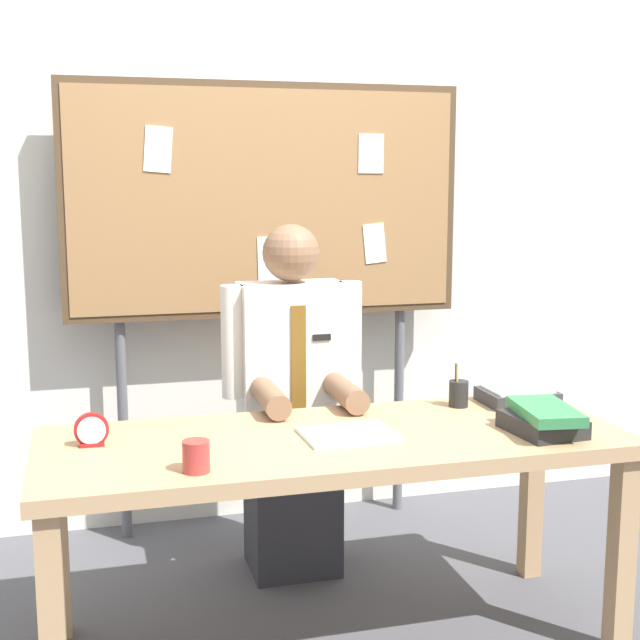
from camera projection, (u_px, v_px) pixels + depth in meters
name	position (u px, v px, depth m)	size (l,w,h in m)	color
back_wall	(257.00, 222.00, 3.92)	(6.40, 0.08, 2.70)	silver
desk	(335.00, 460.00, 2.84)	(1.89, 0.71, 0.72)	tan
person	(292.00, 413.00, 3.40)	(0.55, 0.56, 1.37)	#2D2D33
bulletin_board	(266.00, 207.00, 3.72)	(1.71, 0.09, 1.94)	#4C3823
book_stack	(543.00, 419.00, 2.84)	(0.22, 0.32, 0.09)	#262626
open_notebook	(348.00, 434.00, 2.82)	(0.29, 0.23, 0.01)	silver
desk_clock	(91.00, 431.00, 2.71)	(0.11, 0.04, 0.11)	maroon
coffee_mug	(196.00, 456.00, 2.47)	(0.08, 0.08, 0.09)	#B23833
pen_holder	(458.00, 393.00, 3.18)	(0.07, 0.07, 0.16)	#262626
paper_tray	(517.00, 396.00, 3.23)	(0.26, 0.20, 0.06)	#333338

